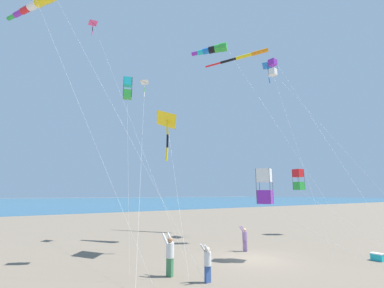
{
  "coord_description": "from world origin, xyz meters",
  "views": [
    {
      "loc": [
        -12.01,
        12.86,
        3.77
      ],
      "look_at": [
        5.71,
        0.54,
        7.7
      ],
      "focal_mm": 25.69,
      "sensor_mm": 36.0,
      "label": 1
    }
  ],
  "objects": [
    {
      "name": "kite_windsock_yellow_midlevel",
      "position": [
        8.97,
        12.0,
        17.32
      ],
      "size": [
        14.83,
        8.65,
        17.83
      ],
      "color": "yellow",
      "rests_on": "ground_plane"
    },
    {
      "name": "ground_plane",
      "position": [
        0.0,
        0.0,
        0.0
      ],
      "size": [
        600.0,
        600.0,
        0.0
      ],
      "primitive_type": "plane",
      "color": "#756654"
    },
    {
      "name": "kite_box_teal_far_right",
      "position": [
        3.48,
        6.95,
        10.2
      ],
      "size": [
        2.71,
        0.74,
        10.87
      ],
      "color": "#1EB7C6",
      "rests_on": "ground_plane"
    },
    {
      "name": "kite_windsock_long_streamer_right",
      "position": [
        5.99,
        -2.12,
        16.9
      ],
      "size": [
        12.36,
        3.24,
        17.39
      ],
      "color": "green",
      "rests_on": "ground_plane"
    },
    {
      "name": "kite_delta_white_trailing",
      "position": [
        4.12,
        3.69,
        8.78
      ],
      "size": [
        6.17,
        2.36,
        9.41
      ],
      "color": "yellow",
      "rests_on": "ground_plane"
    },
    {
      "name": "person_adult_flyer",
      "position": [
        -0.26,
        5.96,
        1.05
      ],
      "size": [
        0.65,
        0.55,
        1.93
      ],
      "color": "#3D7F51",
      "rests_on": "ground_plane"
    },
    {
      "name": "kite_delta_blue_topmost",
      "position": [
        9.71,
        2.98,
        13.68
      ],
      "size": [
        11.89,
        5.72,
        13.97
      ],
      "color": "white",
      "rests_on": "ground_plane"
    },
    {
      "name": "kite_box_magenta_far_left",
      "position": [
        2.36,
        -5.76,
        14.66
      ],
      "size": [
        6.17,
        3.51,
        15.4
      ],
      "color": "purple",
      "rests_on": "ground_plane"
    },
    {
      "name": "ocean_water_strip",
      "position": [
        165.0,
        0.0,
        0.0
      ],
      "size": [
        240.0,
        600.0,
        0.01
      ],
      "primitive_type": "cube",
      "color": "#285B7A",
      "rests_on": "ground_plane"
    },
    {
      "name": "person_child_grey_jacket",
      "position": [
        1.78,
        -1.05,
        0.89
      ],
      "size": [
        0.57,
        0.5,
        1.63
      ],
      "color": "#8E6B9E",
      "rests_on": "ground_plane"
    },
    {
      "name": "kite_delta_long_streamer_left",
      "position": [
        4.65,
        -8.01,
        16.36
      ],
      "size": [
        12.31,
        1.32,
        16.73
      ],
      "color": "blue",
      "rests_on": "ground_plane"
    },
    {
      "name": "kite_box_small_distant",
      "position": [
        -0.78,
        -0.28,
        4.23
      ],
      "size": [
        3.23,
        5.6,
        5.28
      ],
      "color": "white",
      "rests_on": "ground_plane"
    },
    {
      "name": "kite_box_checkered_midright",
      "position": [
        4.24,
        -11.14,
        5.16
      ],
      "size": [
        11.81,
        7.52,
        6.17
      ],
      "color": "red",
      "rests_on": "ground_plane"
    },
    {
      "name": "cooler_box",
      "position": [
        -4.41,
        -5.4,
        0.21
      ],
      "size": [
        0.62,
        0.42,
        0.42
      ],
      "color": "#1EB7C6",
      "rests_on": "ground_plane"
    },
    {
      "name": "person_child_green_jacket",
      "position": [
        -1.97,
        5.06,
        0.88
      ],
      "size": [
        0.38,
        0.49,
        1.62
      ],
      "color": "#335199",
      "rests_on": "ground_plane"
    },
    {
      "name": "kite_delta_green_low_center",
      "position": [
        15.26,
        6.48,
        21.27
      ],
      "size": [
        13.49,
        3.72,
        21.69
      ],
      "color": "#EF4C93",
      "rests_on": "ground_plane"
    },
    {
      "name": "kite_windsock_red_high_left",
      "position": [
        8.43,
        -8.79,
        19.34
      ],
      "size": [
        18.55,
        6.16,
        19.93
      ],
      "color": "orange",
      "rests_on": "ground_plane"
    }
  ]
}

